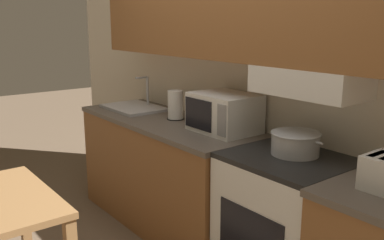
% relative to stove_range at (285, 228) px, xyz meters
% --- Properties ---
extents(ground_plane, '(16.00, 16.00, 0.00)m').
position_rel_stove_range_xyz_m(ground_plane, '(-0.62, 0.30, -0.45)').
color(ground_plane, brown).
extents(wall_back, '(5.37, 0.38, 2.55)m').
position_rel_stove_range_xyz_m(wall_back, '(-0.61, 0.24, 1.04)').
color(wall_back, silver).
rests_on(wall_back, ground_plane).
extents(lower_counter_main, '(1.77, 0.65, 0.90)m').
position_rel_stove_range_xyz_m(lower_counter_main, '(-1.23, -0.01, 0.00)').
color(lower_counter_main, brown).
rests_on(lower_counter_main, ground_plane).
extents(stove_range, '(0.69, 0.61, 0.90)m').
position_rel_stove_range_xyz_m(stove_range, '(0.00, 0.00, 0.00)').
color(stove_range, white).
rests_on(stove_range, ground_plane).
extents(cooking_pot, '(0.37, 0.29, 0.13)m').
position_rel_stove_range_xyz_m(cooking_pot, '(-0.01, 0.07, 0.52)').
color(cooking_pot, '#B7BABF').
rests_on(cooking_pot, stove_range).
extents(microwave, '(0.45, 0.36, 0.27)m').
position_rel_stove_range_xyz_m(microwave, '(-0.67, 0.09, 0.58)').
color(microwave, white).
rests_on(microwave, lower_counter_main).
extents(sink_basin, '(0.56, 0.40, 0.28)m').
position_rel_stove_range_xyz_m(sink_basin, '(-1.74, -0.01, 0.46)').
color(sink_basin, '#B7BABF').
rests_on(sink_basin, lower_counter_main).
extents(paper_towel_roll, '(0.14, 0.14, 0.23)m').
position_rel_stove_range_xyz_m(paper_towel_roll, '(-1.19, 0.05, 0.56)').
color(paper_towel_roll, black).
rests_on(paper_towel_roll, lower_counter_main).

